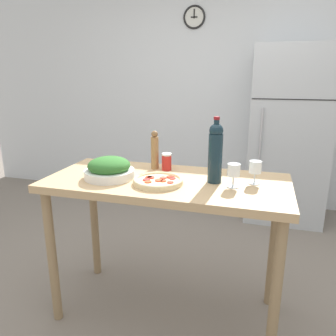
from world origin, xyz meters
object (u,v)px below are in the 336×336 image
Objects in this scene: refrigerator at (288,136)px; wine_glass_far at (255,168)px; wine_bottle at (215,152)px; salad_bowl at (109,169)px; pepper_mill at (155,151)px; homemade_pizza at (158,181)px; salt_canister at (167,162)px; wine_glass_near at (234,171)px.

refrigerator is 13.56× the size of wine_glass_far.
salad_bowl is at bearing -171.25° from wine_bottle.
pepper_mill is 0.33m from homemade_pizza.
wine_glass_far is (0.22, 0.03, -0.09)m from wine_bottle.
wine_bottle is 3.39× the size of salt_canister.
wine_bottle is 0.45m from pepper_mill.
wine_bottle is 0.36m from homemade_pizza.
salt_canister is at bearing 167.07° from wine_glass_far.
salt_canister is at bearing 153.65° from wine_glass_near.
salad_bowl is (-0.61, -0.09, -0.12)m from wine_bottle.
wine_glass_near is at bearing -102.14° from refrigerator.
wine_glass_far is at bearing 16.30° from homemade_pizza.
salad_bowl is at bearing -137.51° from salt_canister.
wine_glass_far is (-0.28, -1.73, 0.11)m from refrigerator.
wine_bottle is 1.26× the size of salad_bowl.
homemade_pizza is at bearing -171.71° from wine_glass_near.
salt_canister is at bearing 154.05° from wine_bottle.
homemade_pizza is 0.28m from salt_canister.
refrigerator reaches higher than wine_bottle.
wine_glass_far is at bearing 8.91° from wine_bottle.
refrigerator reaches higher than salt_canister.
homemade_pizza is at bearing -163.70° from wine_glass_far.
homemade_pizza is (-0.41, -0.06, -0.07)m from wine_glass_near.
salt_canister is (-0.03, 0.28, 0.04)m from homemade_pizza.
wine_glass_far is at bearing 8.80° from salad_bowl.
salad_bowl reaches higher than salt_canister.
wine_glass_near is at bearing 2.88° from salad_bowl.
wine_bottle reaches higher than salt_canister.
salt_canister is at bearing 96.73° from homemade_pizza.
wine_bottle is 0.39m from salt_canister.
salt_canister is at bearing -6.08° from pepper_mill.
pepper_mill is 0.34m from salad_bowl.
wine_glass_near is 1.20× the size of salt_canister.
pepper_mill is 2.28× the size of salt_canister.
wine_bottle reaches higher than wine_glass_far.
wine_glass_far reaches higher than salad_bowl.
wine_bottle is at bearing -105.89° from refrigerator.
pepper_mill is 0.11m from salt_canister.
refrigerator is at bearing 77.86° from wine_glass_near.
wine_bottle is at bearing -25.95° from salt_canister.
refrigerator is 6.37× the size of homemade_pizza.
refrigerator is 7.12× the size of pepper_mill.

